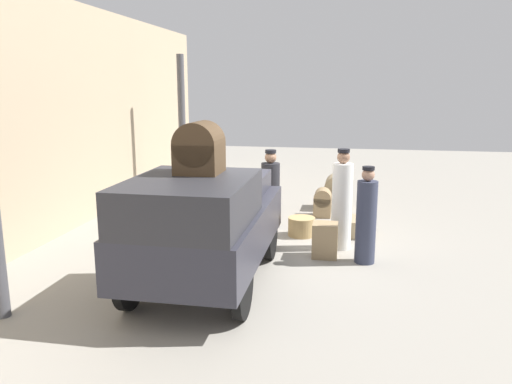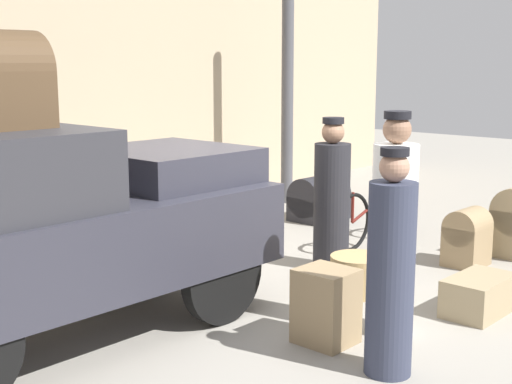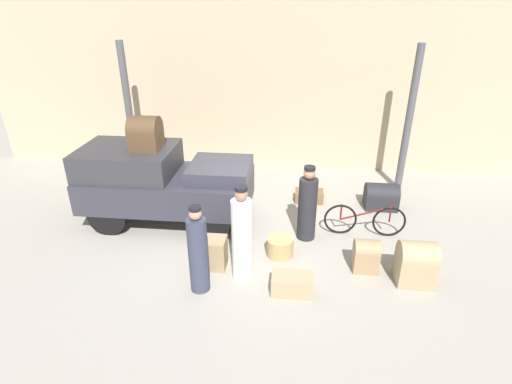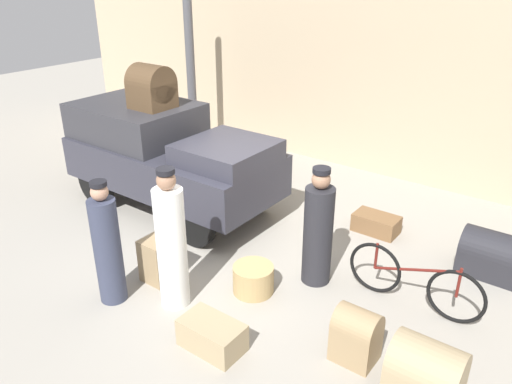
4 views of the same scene
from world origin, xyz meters
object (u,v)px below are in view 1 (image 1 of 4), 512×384
Objects in this scene: conductor_in_dark_uniform at (366,219)px; trunk_on_truck_roof at (199,149)px; suitcase_tan_flat at (359,227)px; trunk_barrel_dark at (336,192)px; wicker_basket at (302,227)px; trunk_wicker_pale at (325,240)px; trunk_large_brown at (193,215)px; trunk_umber_medium at (220,193)px; porter_carrying_trunk at (270,192)px; porter_standing_middle at (342,203)px; bicycle at (269,197)px; truck at (206,220)px; suitcase_black_upright at (323,202)px.

conductor_in_dark_uniform is 2.30× the size of trunk_on_truck_roof.
trunk_barrel_dark is at bearing 13.42° from suitcase_tan_flat.
trunk_barrel_dark reaches higher than wicker_basket.
trunk_large_brown is at bearing 58.50° from trunk_wicker_pale.
trunk_wicker_pale is at bearing -141.64° from trunk_umber_medium.
trunk_wicker_pale reaches higher than trunk_large_brown.
conductor_in_dark_uniform is 2.29× the size of suitcase_tan_flat.
conductor_in_dark_uniform is 3.75m from trunk_barrel_dark.
trunk_barrel_dark is at bearing -34.30° from porter_carrying_trunk.
porter_carrying_trunk is (1.14, 1.45, -0.10)m from porter_standing_middle.
wicker_basket is 2.46m from trunk_barrel_dark.
porter_carrying_trunk is 2.10m from trunk_wicker_pale.
wicker_basket is 0.33× the size of conductor_in_dark_uniform.
conductor_in_dark_uniform and porter_carrying_trunk have the same top height.
porter_carrying_trunk reaches higher than bicycle.
truck is 1.08m from trunk_on_truck_roof.
conductor_in_dark_uniform is 1.00× the size of porter_carrying_trunk.
wicker_basket is 0.84× the size of suitcase_black_upright.
suitcase_black_upright is at bearing -70.05° from trunk_large_brown.
suitcase_tan_flat is (0.26, -1.09, -0.02)m from wicker_basket.
trunk_umber_medium reaches higher than suitcase_tan_flat.
trunk_large_brown is at bearing 84.35° from suitcase_tan_flat.
conductor_in_dark_uniform reaches higher than trunk_barrel_dark.
trunk_umber_medium reaches higher than trunk_wicker_pale.
trunk_on_truck_roof is at bearing 177.31° from bicycle.
wicker_basket reaches higher than suitcase_tan_flat.
trunk_wicker_pale is (-0.53, 0.25, -0.53)m from porter_standing_middle.
porter_carrying_trunk is 1.78m from trunk_large_brown.
porter_carrying_trunk is at bearing 82.07° from suitcase_tan_flat.
porter_carrying_trunk is at bearing -93.20° from trunk_large_brown.
porter_standing_middle is 3.43m from trunk_large_brown.
porter_carrying_trunk reaches higher than suitcase_tan_flat.
porter_standing_middle is 2.62× the size of trunk_large_brown.
truck is 4.54× the size of trunk_barrel_dark.
wicker_basket is 1.27m from trunk_wicker_pale.
trunk_large_brown is (0.09, 1.68, -0.58)m from porter_carrying_trunk.
porter_carrying_trunk is (0.51, 0.69, 0.54)m from wicker_basket.
suitcase_tan_flat is at bearing -20.42° from porter_standing_middle.
porter_carrying_trunk is at bearing -8.01° from truck.
suitcase_black_upright is at bearing 3.95° from trunk_wicker_pale.
suitcase_black_upright is at bearing -105.75° from trunk_umber_medium.
trunk_umber_medium is at bearing 91.70° from trunk_barrel_dark.
trunk_barrel_dark is at bearing -18.89° from truck.
porter_carrying_trunk is 2.34× the size of trunk_large_brown.
truck is 5.83× the size of suitcase_black_upright.
trunk_umber_medium reaches higher than wicker_basket.
trunk_wicker_pale is at bearing -153.67° from bicycle.
trunk_umber_medium reaches higher than trunk_large_brown.
trunk_large_brown is (0.60, 2.37, -0.04)m from wicker_basket.
suitcase_black_upright is (1.07, -1.01, -0.41)m from porter_carrying_trunk.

